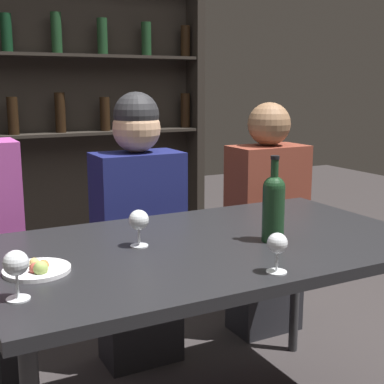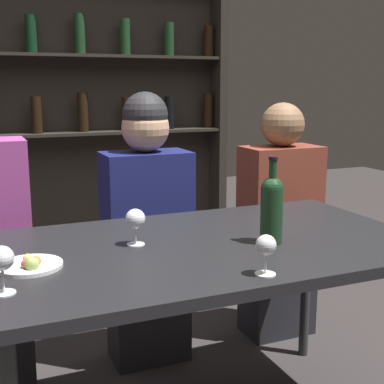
% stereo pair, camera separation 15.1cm
% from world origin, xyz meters
% --- Properties ---
extents(dining_table, '(1.48, 0.87, 0.74)m').
position_xyz_m(dining_table, '(0.00, 0.00, 0.69)').
color(dining_table, black).
rests_on(dining_table, ground_plane).
extents(wine_rack_wall, '(2.05, 0.21, 2.22)m').
position_xyz_m(wine_rack_wall, '(-0.00, 2.03, 1.16)').
color(wine_rack_wall, '#28231E').
rests_on(wine_rack_wall, ground_plane).
extents(wine_bottle, '(0.08, 0.08, 0.29)m').
position_xyz_m(wine_bottle, '(0.20, -0.09, 0.87)').
color(wine_bottle, '#19381E').
rests_on(wine_bottle, dining_table).
extents(wine_glass_0, '(0.06, 0.06, 0.12)m').
position_xyz_m(wine_glass_0, '(0.02, -0.35, 0.82)').
color(wine_glass_0, silver).
rests_on(wine_glass_0, dining_table).
extents(wine_glass_1, '(0.06, 0.06, 0.13)m').
position_xyz_m(wine_glass_1, '(-0.67, -0.21, 0.83)').
color(wine_glass_1, silver).
rests_on(wine_glass_1, dining_table).
extents(wine_glass_2, '(0.07, 0.07, 0.12)m').
position_xyz_m(wine_glass_2, '(-0.23, 0.06, 0.83)').
color(wine_glass_2, silver).
rests_on(wine_glass_2, dining_table).
extents(food_plate_0, '(0.19, 0.19, 0.05)m').
position_xyz_m(food_plate_0, '(-0.59, -0.04, 0.75)').
color(food_plate_0, white).
rests_on(food_plate_0, dining_table).
extents(seated_person_center, '(0.38, 0.22, 1.24)m').
position_xyz_m(seated_person_center, '(-0.01, 0.64, 0.61)').
color(seated_person_center, '#26262B').
rests_on(seated_person_center, ground_plane).
extents(seated_person_right, '(0.38, 0.22, 1.18)m').
position_xyz_m(seated_person_right, '(0.69, 0.64, 0.56)').
color(seated_person_right, '#26262B').
rests_on(seated_person_right, ground_plane).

